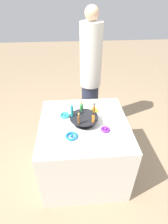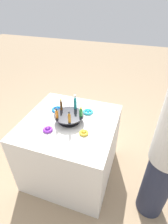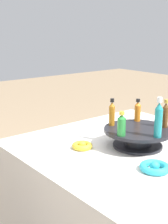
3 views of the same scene
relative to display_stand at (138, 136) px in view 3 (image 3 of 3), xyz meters
The scene contains 10 objects.
party_table 0.40m from the display_stand, ahead, with size 0.86×0.86×0.71m.
display_stand is the anchor object (origin of this frame).
bottle_orange 0.13m from the display_stand, 136.37° to the right, with size 0.03×0.03×0.10m.
bottle_amber 0.14m from the display_stand, 64.37° to the right, with size 0.02×0.02×0.11m.
bottle_green 0.13m from the display_stand, ahead, with size 0.03×0.03×0.09m.
bottle_teal 0.15m from the display_stand, 79.63° to the left, with size 0.03×0.03×0.15m.
bottle_brown 0.14m from the display_stand, 151.63° to the left, with size 0.02×0.02×0.11m.
ribbon_bow_purple 0.22m from the display_stand, 123.67° to the right, with size 0.09×0.09×0.03m.
ribbon_bow_gold 0.23m from the display_stand, 33.67° to the right, with size 0.08×0.08×0.03m.
ribbon_bow_teal 0.22m from the display_stand, 56.33° to the left, with size 0.10×0.10×0.03m.
Camera 3 is at (0.91, 0.78, 1.16)m, focal length 50.00 mm.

